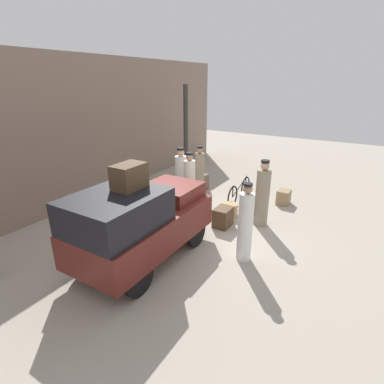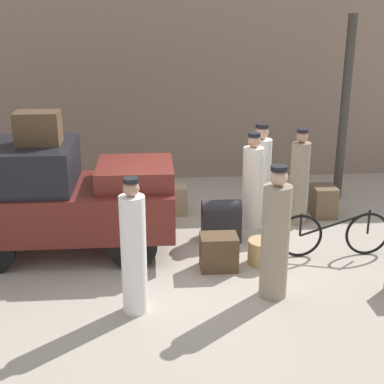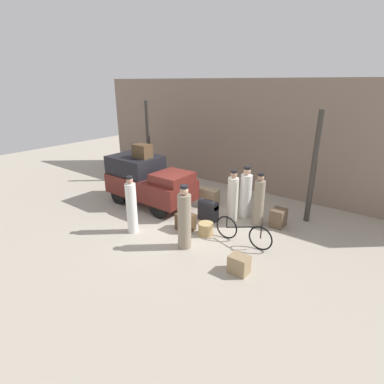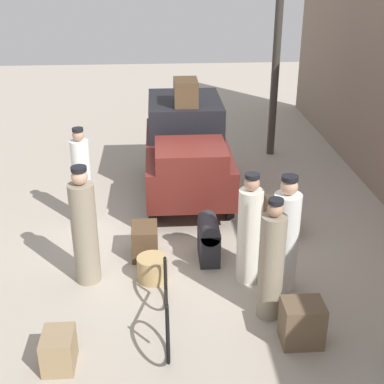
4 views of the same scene
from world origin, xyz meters
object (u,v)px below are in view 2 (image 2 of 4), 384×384
Objects in this scene: porter_standing_middle at (260,176)px; trunk_on_truck_roof at (38,128)px; trunk_barrel_dark at (221,219)px; trunk_wicker_pale at (167,200)px; bicycle at (334,234)px; truck at (58,194)px; conductor_in_dark_uniform at (134,251)px; porter_with_bicycle at (275,238)px; suitcase_black_upright at (323,201)px; trunk_umber_medium at (219,252)px; wicker_basket at (263,252)px; porter_carrying_trunk at (252,185)px; porter_lifting_near_truck at (299,181)px.

porter_standing_middle is 4.00m from trunk_on_truck_roof.
porter_standing_middle reaches higher than trunk_barrel_dark.
trunk_barrel_dark is (0.85, -1.31, 0.11)m from trunk_wicker_pale.
truck is at bearing 173.19° from bicycle.
conductor_in_dark_uniform is 0.98× the size of porter_with_bicycle.
trunk_barrel_dark reaches higher than suitcase_black_upright.
bicycle is 1.95m from porter_standing_middle.
trunk_umber_medium is at bearing -116.44° from porter_standing_middle.
truck is 7.25× the size of wicker_basket.
trunk_wicker_pale is (0.52, 3.40, -0.56)m from conductor_in_dark_uniform.
bicycle is 1.69m from porter_carrying_trunk.
porter_lifting_near_truck reaches higher than suitcase_black_upright.
porter_with_bicycle is (-0.14, -2.37, 0.05)m from porter_carrying_trunk.
conductor_in_dark_uniform is at bearing -147.65° from wicker_basket.
bicycle is 2.39× the size of trunk_wicker_pale.
bicycle is 1.46m from porter_lifting_near_truck.
porter_with_bicycle is at bearing -111.71° from porter_lifting_near_truck.
trunk_wicker_pale reaches higher than trunk_umber_medium.
bicycle is 1.87m from trunk_umber_medium.
truck and porter_standing_middle have the same top height.
trunk_wicker_pale is 2.42m from trunk_umber_medium.
trunk_umber_medium is at bearing -17.17° from trunk_on_truck_roof.
porter_with_bicycle reaches higher than wicker_basket.
truck reaches higher than bicycle.
trunk_umber_medium is at bearing -170.28° from wicker_basket.
suitcase_black_upright is at bearing 77.62° from bicycle.
trunk_on_truck_roof is at bearing -175.99° from trunk_barrel_dark.
porter_carrying_trunk is at bearing -28.08° from trunk_wicker_pale.
suitcase_black_upright is (3.42, 3.07, -0.54)m from conductor_in_dark_uniform.
trunk_wicker_pale is (-2.90, 0.34, -0.02)m from suitcase_black_upright.
bicycle is at bearing 9.12° from wicker_basket.
porter_with_bicycle is at bearing -93.48° from wicker_basket.
trunk_on_truck_roof reaches higher than porter_lifting_near_truck.
porter_with_bicycle reaches higher than trunk_umber_medium.
truck reaches higher than porter_carrying_trunk.
porter_lifting_near_truck is at bearing 9.50° from porter_carrying_trunk.
bicycle is at bearing -49.06° from porter_carrying_trunk.
porter_carrying_trunk is 1.73m from trunk_wicker_pale.
porter_carrying_trunk is 3.11× the size of trunk_umber_medium.
porter_standing_middle is (0.23, 0.47, 0.02)m from porter_carrying_trunk.
suitcase_black_upright is 2.92m from trunk_wicker_pale.
trunk_umber_medium is at bearing -18.51° from truck.
porter_with_bicycle is 3.84m from trunk_on_truck_roof.
porter_carrying_trunk reaches higher than wicker_basket.
trunk_on_truck_roof reaches higher than trunk_umber_medium.
porter_with_bicycle reaches higher than trunk_barrel_dark.
porter_lifting_near_truck is at bearing 68.29° from porter_with_bicycle.
trunk_wicker_pale is (-1.38, 2.20, 0.08)m from wicker_basket.
trunk_on_truck_roof reaches higher than trunk_wicker_pale.
trunk_on_truck_roof is at bearing -168.49° from porter_lifting_near_truck.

